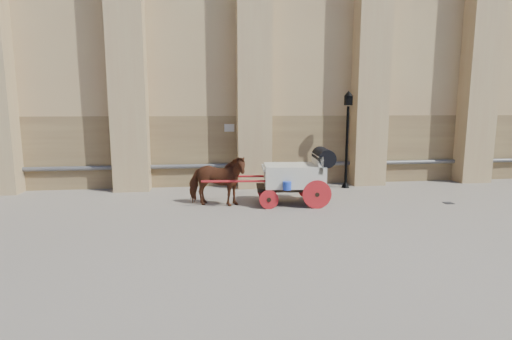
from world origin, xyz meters
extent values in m
plane|color=#6D6559|center=(0.00, 0.00, 0.00)|extent=(90.00, 90.00, 0.00)
cube|color=#937D4E|center=(2.00, 4.15, 1.50)|extent=(44.00, 0.35, 3.00)
cylinder|color=#59595B|center=(2.00, 3.88, 0.90)|extent=(42.00, 0.18, 0.18)
cube|color=beige|center=(-2.00, 3.97, 2.50)|extent=(0.42, 0.04, 0.32)
imported|color=brown|center=(-2.66, 0.51, 0.88)|extent=(2.26, 1.46, 1.76)
cube|color=black|center=(-0.09, 0.45, 0.59)|extent=(2.46, 1.29, 0.13)
cube|color=beige|center=(0.02, 0.44, 1.02)|extent=(2.16, 1.53, 0.75)
cube|color=beige|center=(0.82, 0.36, 1.45)|extent=(0.29, 1.35, 0.59)
cube|color=beige|center=(-0.90, 0.52, 1.29)|extent=(0.49, 1.21, 0.11)
cylinder|color=black|center=(1.03, 0.34, 1.67)|extent=(0.73, 1.39, 0.60)
cylinder|color=red|center=(0.65, -0.29, 0.48)|extent=(0.97, 0.15, 0.97)
cylinder|color=red|center=(0.77, 1.03, 0.48)|extent=(0.97, 0.15, 0.97)
cylinder|color=red|center=(-0.96, -0.14, 0.32)|extent=(0.65, 0.12, 0.65)
cylinder|color=red|center=(-0.83, 1.18, 0.32)|extent=(0.65, 0.12, 0.65)
cylinder|color=red|center=(-1.90, 0.13, 0.91)|extent=(2.58, 0.32, 0.08)
cylinder|color=red|center=(-1.81, 1.09, 0.91)|extent=(2.58, 0.32, 0.08)
cylinder|color=blue|center=(-0.38, -0.28, 0.81)|extent=(0.28, 0.28, 0.28)
cylinder|color=black|center=(2.82, 2.96, 1.70)|extent=(0.11, 0.11, 3.40)
cone|color=black|center=(2.82, 2.96, 0.17)|extent=(0.34, 0.34, 0.34)
cube|color=black|center=(2.82, 2.96, 3.64)|extent=(0.26, 0.26, 0.40)
cone|color=black|center=(2.82, 2.96, 3.92)|extent=(0.38, 0.38, 0.23)
cube|color=black|center=(0.63, -0.14, 0.01)|extent=(0.36, 0.36, 0.01)
cube|color=black|center=(5.50, -0.16, 0.01)|extent=(0.34, 0.34, 0.01)
camera|label=1|loc=(-3.04, -12.96, 3.39)|focal=28.00mm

